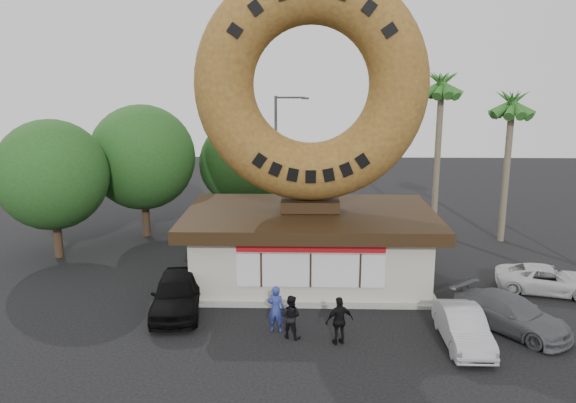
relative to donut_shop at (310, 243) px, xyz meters
The scene contains 16 objects.
ground 6.24m from the donut_shop, 90.00° to the right, with size 90.00×90.00×0.00m, color black.
donut_shop is the anchor object (origin of this frame).
giant_donut 7.08m from the donut_shop, 90.00° to the left, with size 10.09×10.09×2.57m, color olive.
tree_west 12.15m from the donut_shop, 143.55° to the left, with size 6.00×6.00×7.65m.
tree_mid 10.12m from the donut_shop, 113.92° to the left, with size 5.20×5.20×6.63m.
tree_far 13.59m from the donut_shop, 166.94° to the left, with size 5.60×5.60×7.14m.
palm_near 12.83m from the donut_shop, 46.90° to the left, with size 2.60×2.60×9.75m.
palm_far 14.00m from the donut_shop, 30.64° to the left, with size 2.60×2.60×8.75m.
street_lamp 10.54m from the donut_shop, 100.50° to the left, with size 2.11×0.20×8.00m.
person_left 5.60m from the donut_shop, 103.59° to the right, with size 0.65×0.43×1.78m, color navy.
person_center 5.97m from the donut_shop, 97.27° to the right, with size 0.78×0.61×1.61m, color black.
person_right 6.42m from the donut_shop, 81.14° to the right, with size 1.02×0.43×1.75m, color black.
car_black 6.58m from the donut_shop, 145.08° to the right, with size 1.86×4.61×1.57m, color black.
car_silver 8.25m from the donut_shop, 49.41° to the right, with size 1.35×3.87×1.27m, color #A7A7AC.
car_grey 9.02m from the donut_shop, 34.19° to the right, with size 1.81×4.46×1.30m, color #5D5F62.
car_white 10.46m from the donut_shop, ahead, with size 1.96×4.24×1.18m, color silver.
Camera 1 is at (-0.36, -18.56, 9.34)m, focal length 35.00 mm.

